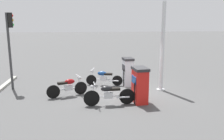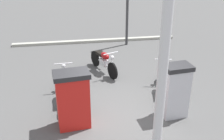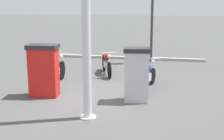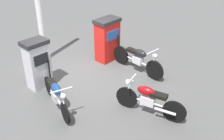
# 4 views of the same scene
# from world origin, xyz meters

# --- Properties ---
(ground_plane) EXTENTS (120.00, 120.00, 0.00)m
(ground_plane) POSITION_xyz_m (0.00, 0.00, 0.00)
(ground_plane) COLOR #4C4C4C
(fuel_pump_near) EXTENTS (0.58, 0.76, 1.51)m
(fuel_pump_near) POSITION_xyz_m (-0.43, -1.36, 0.77)
(fuel_pump_near) COLOR silver
(fuel_pump_near) RESTS_ON ground
(fuel_pump_far) EXTENTS (0.64, 0.93, 1.54)m
(fuel_pump_far) POSITION_xyz_m (-0.43, 1.36, 0.78)
(fuel_pump_far) COLOR red
(fuel_pump_far) RESTS_ON ground
(motorcycle_near_pump) EXTENTS (1.95, 0.74, 0.92)m
(motorcycle_near_pump) POSITION_xyz_m (0.86, -1.55, 0.45)
(motorcycle_near_pump) COLOR black
(motorcycle_near_pump) RESTS_ON ground
(motorcycle_far_pump) EXTENTS (2.16, 0.56, 0.97)m
(motorcycle_far_pump) POSITION_xyz_m (0.92, 1.53, 0.48)
(motorcycle_far_pump) COLOR black
(motorcycle_far_pump) RESTS_ON ground
(motorcycle_extra) EXTENTS (1.83, 0.82, 0.94)m
(motorcycle_extra) POSITION_xyz_m (2.67, 0.11, 0.47)
(motorcycle_extra) COLOR black
(motorcycle_extra) RESTS_ON ground
(roadside_traffic_light) EXTENTS (0.39, 0.31, 3.84)m
(roadside_traffic_light) POSITION_xyz_m (5.50, -1.45, 2.61)
(roadside_traffic_light) COLOR #38383A
(roadside_traffic_light) RESTS_ON ground
(canopy_support_pole) EXTENTS (0.40, 0.40, 4.36)m
(canopy_support_pole) POSITION_xyz_m (-1.94, -0.35, 2.11)
(canopy_support_pole) COLOR silver
(canopy_support_pole) RESTS_ON ground
(road_edge_kerb) EXTENTS (0.36, 7.80, 0.12)m
(road_edge_kerb) POSITION_xyz_m (6.17, 0.00, 0.06)
(road_edge_kerb) COLOR #9E9E93
(road_edge_kerb) RESTS_ON ground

